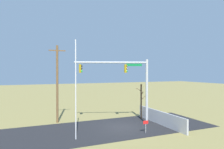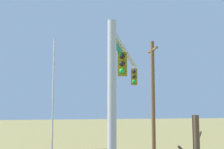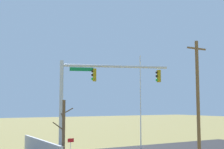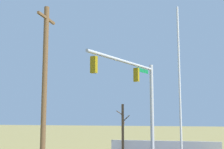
% 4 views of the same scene
% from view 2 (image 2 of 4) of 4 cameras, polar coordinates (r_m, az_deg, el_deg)
% --- Properties ---
extents(signal_mast, '(7.91, 3.03, 7.36)m').
position_cam_2_polar(signal_mast, '(10.74, 2.00, -3.51)').
color(signal_mast, '#B2B5BA').
rests_on(signal_mast, ground_plane).
extents(flagpole, '(0.10, 0.10, 8.77)m').
position_cam_2_polar(flagpole, '(17.10, -12.16, -7.14)').
color(flagpole, silver).
rests_on(flagpole, ground_plane).
extents(utility_pole, '(1.90, 0.26, 9.02)m').
position_cam_2_polar(utility_pole, '(18.79, 8.53, -6.23)').
color(utility_pole, brown).
rests_on(utility_pole, ground_plane).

